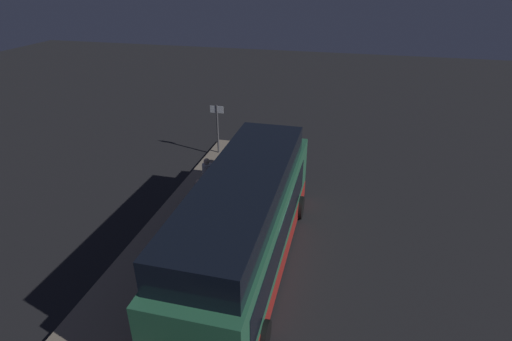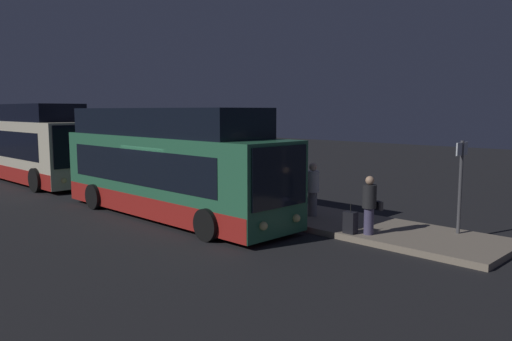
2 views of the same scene
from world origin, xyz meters
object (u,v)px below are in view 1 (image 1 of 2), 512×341
passenger_waiting (199,197)px  suitcase (247,169)px  passenger_with_bags (207,176)px  sign_post (217,124)px  passenger_boarding (243,154)px  bus_lead (247,228)px

passenger_waiting → suitcase: bearing=-13.8°
passenger_with_bags → sign_post: (4.46, 1.04, 0.69)m
passenger_waiting → sign_post: sign_post is taller
passenger_boarding → passenger_with_bags: size_ratio=0.94×
bus_lead → sign_post: size_ratio=3.87×
passenger_with_bags → suitcase: (2.27, -1.13, -0.63)m
passenger_with_bags → passenger_waiting: bearing=115.4°
bus_lead → passenger_boarding: bearing=16.6°
passenger_waiting → sign_post: 6.34m
passenger_waiting → passenger_with_bags: size_ratio=0.96×
passenger_boarding → suitcase: bearing=-118.3°
passenger_with_bags → sign_post: size_ratio=0.67×
passenger_boarding → sign_post: sign_post is taller
bus_lead → suitcase: size_ratio=11.87×
passenger_boarding → passenger_waiting: bearing=-158.2°
suitcase → passenger_waiting: bearing=168.1°
suitcase → passenger_with_bags: bearing=153.5°
suitcase → passenger_boarding: bearing=32.8°
passenger_with_bags → passenger_boarding: bearing=-91.8°
suitcase → sign_post: (2.19, 2.17, 1.32)m
bus_lead → passenger_boarding: 7.07m
bus_lead → passenger_with_bags: (4.05, 2.86, -0.54)m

